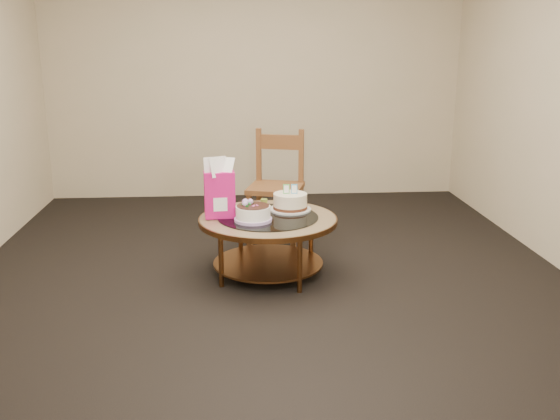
{
  "coord_description": "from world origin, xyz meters",
  "views": [
    {
      "loc": [
        -0.24,
        -4.39,
        1.72
      ],
      "look_at": [
        0.09,
        0.02,
        0.5
      ],
      "focal_mm": 40.0,
      "sensor_mm": 36.0,
      "label": 1
    }
  ],
  "objects": [
    {
      "name": "cream_cake",
      "position": [
        0.18,
        0.17,
        0.52
      ],
      "size": [
        0.32,
        0.32,
        0.2
      ],
      "rotation": [
        0.0,
        0.0,
        -0.05
      ],
      "color": "silver",
      "rests_on": "coffee_table"
    },
    {
      "name": "ground",
      "position": [
        0.0,
        0.0,
        0.0
      ],
      "size": [
        5.0,
        5.0,
        0.0
      ],
      "primitive_type": "plane",
      "color": "black",
      "rests_on": "ground"
    },
    {
      "name": "decorated_cake",
      "position": [
        -0.11,
        -0.1,
        0.51
      ],
      "size": [
        0.27,
        0.27,
        0.16
      ],
      "rotation": [
        0.0,
        0.0,
        0.04
      ],
      "color": "#BE99D9",
      "rests_on": "coffee_table"
    },
    {
      "name": "gift_bag",
      "position": [
        -0.35,
        0.02,
        0.67
      ],
      "size": [
        0.23,
        0.17,
        0.44
      ],
      "rotation": [
        0.0,
        0.0,
        0.09
      ],
      "color": "#DA1469",
      "rests_on": "coffee_table"
    },
    {
      "name": "pillar_candle",
      "position": [
        -0.02,
        0.24,
        0.48
      ],
      "size": [
        0.11,
        0.11,
        0.08
      ],
      "rotation": [
        0.0,
        0.0,
        0.06
      ],
      "color": "tan",
      "rests_on": "coffee_table"
    },
    {
      "name": "dining_chair",
      "position": [
        0.12,
        0.86,
        0.49
      ],
      "size": [
        0.54,
        0.54,
        0.96
      ],
      "rotation": [
        0.0,
        0.0,
        -0.27
      ],
      "color": "brown",
      "rests_on": "ground"
    },
    {
      "name": "coffee_table",
      "position": [
        0.0,
        -0.0,
        0.38
      ],
      "size": [
        1.02,
        1.02,
        0.46
      ],
      "color": "brown",
      "rests_on": "ground"
    },
    {
      "name": "room_walls",
      "position": [
        0.0,
        0.0,
        1.54
      ],
      "size": [
        4.52,
        5.02,
        2.61
      ],
      "color": "beige",
      "rests_on": "ground"
    }
  ]
}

